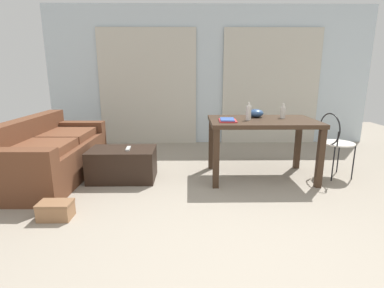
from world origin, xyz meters
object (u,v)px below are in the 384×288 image
Objects in this scene: coffee_table at (123,164)px; bottle_far at (249,113)px; book_stack at (227,120)px; tv_remote_primary at (128,148)px; shoebox at (56,210)px; wire_chair at (334,138)px; craft_table at (262,128)px; bottle_near at (283,112)px; bowl at (256,113)px; couch at (50,154)px.

coffee_table is 1.68m from bottle_far.
tv_remote_primary is (-1.21, 0.05, -0.36)m from book_stack.
bottle_far is (1.55, 0.02, 0.64)m from coffee_table.
bottle_far is at bearing 28.18° from shoebox.
wire_chair reaches higher than book_stack.
book_stack is (-0.45, -0.12, 0.11)m from craft_table.
book_stack is at bearing -162.56° from bottle_near.
wire_chair is 0.71m from bottle_near.
coffee_table is at bearing -178.78° from wire_chair.
shoebox is (-2.10, -1.29, -0.72)m from bowl.
wire_chair reaches higher than coffee_table.
coffee_table is 1.80m from craft_table.
bottle_far is 1.53m from tv_remote_primary.
craft_table is 6.08× the size of bottle_far.
bottle_far is 0.29m from book_stack.
book_stack is (-0.26, -0.08, -0.08)m from bottle_far.
wire_chair reaches higher than shoebox.
bottle_far is (-0.19, -0.05, 0.19)m from craft_table.
wire_chair is 1.01m from bowl.
bottle_near reaches higher than wire_chair.
wire_chair is at bearing 2.02° from bottle_far.
craft_table is 0.35m from bottle_near.
couch is 10.06× the size of tv_remote_primary.
shoebox is at bearing -152.94° from craft_table.
couch reaches higher than tv_remote_primary.
wire_chair is at bearing 1.22° from coffee_table.
craft_table is at bearing 2.12° from coffee_table.
craft_table is 0.25m from bowl.
bowl is at bearing 101.69° from craft_table.
craft_table reaches higher than tv_remote_primary.
bottle_near is (2.02, 0.17, 0.63)m from coffee_table.
bottle_far is at bearing -1.67° from couch.
bottle_far is 1.12× the size of bowl.
shoebox is (-0.40, -1.03, -0.11)m from coffee_table.
craft_table is 0.48m from book_stack.
couch is 2.24× the size of wire_chair.
couch is 2.69m from craft_table.
bottle_far is at bearing 15.93° from book_stack.
wire_chair is (0.91, -0.01, -0.13)m from craft_table.
coffee_table is at bearing -175.14° from bottle_near.
bottle_far is 0.76× the size of book_stack.
craft_table is at bearing -159.04° from bottle_near.
book_stack reaches higher than couch.
couch is 1.26m from shoebox.
bottle_far is 2.34m from shoebox.
bottle_near is 1.99m from tv_remote_primary.
coffee_table is 3.76× the size of bottle_far.
bottle_near is 0.77m from book_stack.
tv_remote_primary reaches higher than shoebox.
coffee_table is (0.93, -0.09, -0.11)m from couch.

